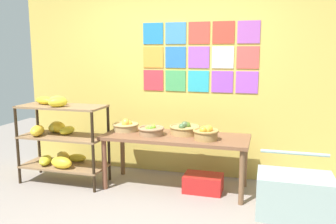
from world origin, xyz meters
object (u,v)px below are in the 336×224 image
Objects in this scene: fruit_basket_right at (126,126)px; fruit_basket_centre at (185,129)px; fruit_basket_back_right at (206,133)px; shopping_cart at (294,199)px; display_table at (175,141)px; banana_shelf_unit at (59,135)px; fruit_basket_back_left at (151,130)px; produce_crate_under_table at (203,183)px.

fruit_basket_centre reaches higher than fruit_basket_right.
fruit_basket_back_right reaches higher than fruit_basket_right.
fruit_basket_back_right is at bearing -9.98° from fruit_basket_right.
fruit_basket_right is 2.32m from shopping_cart.
display_table is at bearing -6.61° from fruit_basket_right.
display_table is at bearing 164.30° from fruit_basket_back_right.
banana_shelf_unit is 0.64× the size of display_table.
fruit_basket_right is at bearing -178.11° from fruit_basket_centre.
fruit_basket_back_left is (-0.29, -0.05, 0.13)m from display_table.
fruit_basket_back_right reaches higher than fruit_basket_centre.
produce_crate_under_table is at bearing 113.53° from fruit_basket_back_right.
banana_shelf_unit is 1.92m from produce_crate_under_table.
fruit_basket_back_right is (0.39, -0.11, 0.15)m from display_table.
display_table is 3.84× the size of produce_crate_under_table.
banana_shelf_unit is 3.48× the size of fruit_basket_back_left.
banana_shelf_unit is at bearing -169.54° from fruit_basket_centre.
fruit_basket_centre is at bearing 153.52° from produce_crate_under_table.
fruit_basket_right is at bearing 161.31° from fruit_basket_back_left.
produce_crate_under_table is at bearing 2.12° from fruit_basket_back_left.
fruit_basket_right is 0.73× the size of produce_crate_under_table.
fruit_basket_back_right is 0.37m from fruit_basket_centre.
fruit_basket_back_left is 0.70× the size of produce_crate_under_table.
fruit_basket_centre is (-0.30, 0.21, -0.01)m from fruit_basket_back_right.
fruit_basket_centre is at bearing 22.16° from fruit_basket_back_left.
fruit_basket_back_right is 0.65m from produce_crate_under_table.
fruit_basket_right is (-0.39, 0.13, 0.01)m from fruit_basket_back_left.
fruit_basket_right is (-0.68, 0.08, 0.14)m from display_table.
fruit_basket_centre is 0.69m from produce_crate_under_table.
fruit_basket_back_left is 1.93m from shopping_cart.
display_table is 0.20m from fruit_basket_centre.
fruit_basket_centre reaches higher than produce_crate_under_table.
fruit_basket_centre is at bearing 49.51° from display_table.
fruit_basket_back_left reaches higher than produce_crate_under_table.
fruit_basket_back_right is at bearing -35.42° from fruit_basket_centre.
banana_shelf_unit reaches higher than fruit_basket_right.
banana_shelf_unit reaches higher than fruit_basket_back_left.
display_table is 5.26× the size of fruit_basket_right.
display_table is 1.71m from shopping_cart.
banana_shelf_unit is 3.35× the size of fruit_basket_right.
produce_crate_under_table is (1.85, 0.16, -0.51)m from banana_shelf_unit.
produce_crate_under_table is 1.48m from shopping_cart.
fruit_basket_back_left is at bearing 149.89° from shopping_cart.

